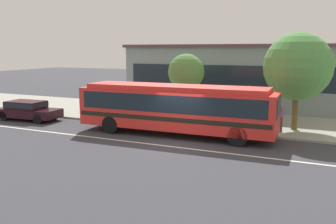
{
  "coord_description": "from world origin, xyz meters",
  "views": [
    {
      "loc": [
        6.98,
        -16.5,
        4.7
      ],
      "look_at": [
        -1.11,
        1.36,
        1.3
      ],
      "focal_mm": 38.67,
      "sensor_mm": 36.0,
      "label": 1
    }
  ],
  "objects": [
    {
      "name": "pedestrian_waiting_near_sign",
      "position": [
        4.5,
        4.15,
        1.08
      ],
      "size": [
        0.36,
        0.36,
        1.65
      ],
      "color": "#3C3735",
      "rests_on": "sidewalk_slab"
    },
    {
      "name": "street_tree_mid_block",
      "position": [
        5.18,
        5.23,
        3.73
      ],
      "size": [
        3.84,
        3.84,
        5.54
      ],
      "color": "brown",
      "rests_on": "sidewalk_slab"
    },
    {
      "name": "ground_plane",
      "position": [
        0.0,
        0.0,
        0.0
      ],
      "size": [
        120.0,
        120.0,
        0.0
      ],
      "primitive_type": "plane",
      "color": "#393A41"
    },
    {
      "name": "bus_stop_sign",
      "position": [
        2.88,
        3.21,
        1.78
      ],
      "size": [
        0.08,
        0.44,
        2.59
      ],
      "color": "gray",
      "rests_on": "sidewalk_slab"
    },
    {
      "name": "sedan_behind_bus",
      "position": [
        -11.49,
        1.42,
        0.72
      ],
      "size": [
        4.4,
        2.02,
        1.29
      ],
      "color": "black",
      "rests_on": "ground_plane"
    },
    {
      "name": "transit_bus",
      "position": [
        -0.74,
        1.55,
        1.61
      ],
      "size": [
        11.02,
        2.74,
        2.77
      ],
      "color": "red",
      "rests_on": "ground_plane"
    },
    {
      "name": "sidewalk_slab",
      "position": [
        0.0,
        6.9,
        0.06
      ],
      "size": [
        60.0,
        8.0,
        0.12
      ],
      "primitive_type": "cube",
      "color": "#9A978D",
      "rests_on": "ground_plane"
    },
    {
      "name": "street_tree_near_stop",
      "position": [
        -1.98,
        6.23,
        3.18
      ],
      "size": [
        2.45,
        2.45,
        4.31
      ],
      "color": "brown",
      "rests_on": "sidewalk_slab"
    },
    {
      "name": "lane_stripe_center",
      "position": [
        0.0,
        -0.8,
        0.0
      ],
      "size": [
        56.0,
        0.16,
        0.01
      ],
      "primitive_type": "cube",
      "color": "silver",
      "rests_on": "ground_plane"
    },
    {
      "name": "station_building",
      "position": [
        -0.03,
        13.28,
        2.56
      ],
      "size": [
        17.98,
        7.26,
        5.09
      ],
      "color": "gray",
      "rests_on": "ground_plane"
    },
    {
      "name": "pedestrian_walking_along_curb",
      "position": [
        0.34,
        4.87,
        1.11
      ],
      "size": [
        0.45,
        0.45,
        1.69
      ],
      "color": "#71614D",
      "rests_on": "sidewalk_slab"
    }
  ]
}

